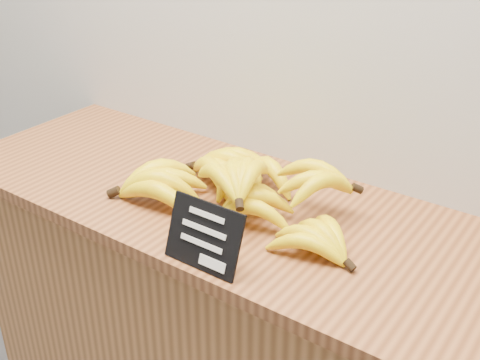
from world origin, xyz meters
The scene contains 3 objects.
counter_top centered at (0.10, 2.75, 0.92)m, with size 1.57×0.54×0.03m, color brown.
chalkboard_sign centered at (0.15, 2.52, 0.99)m, with size 0.16×0.01×0.13m, color black.
banana_pile centered at (0.07, 2.75, 0.98)m, with size 0.59×0.38×0.12m.
Camera 1 is at (0.75, 1.79, 1.60)m, focal length 45.00 mm.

